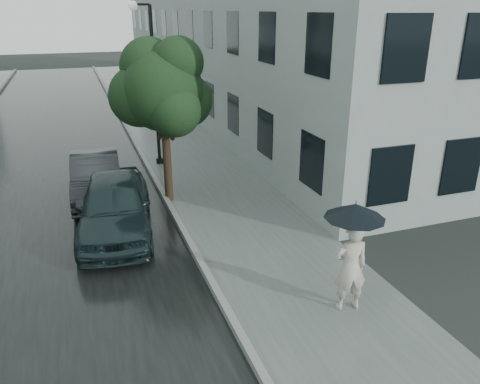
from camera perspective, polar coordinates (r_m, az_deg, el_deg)
name	(u,v)px	position (r m, az deg, el deg)	size (l,w,h in m)	color
ground	(292,287)	(10.03, 6.40, -11.49)	(120.00, 120.00, 0.00)	black
sidewalk	(178,142)	(20.66, -7.54, 6.05)	(3.50, 60.00, 0.01)	slate
kerb_near	(136,144)	(20.36, -12.59, 5.69)	(0.15, 60.00, 0.15)	slate
asphalt_road	(48,154)	(20.29, -22.41, 4.30)	(6.85, 60.00, 0.00)	black
building_near	(235,26)	(28.58, -0.63, 19.61)	(7.02, 36.00, 9.00)	gray
pedestrian	(350,267)	(9.13, 13.30, -8.94)	(0.65, 0.43, 1.79)	#B8B3A2
umbrella	(355,211)	(8.66, 13.87, -2.27)	(1.23, 1.23, 1.30)	black
street_tree	(162,89)	(13.56, -9.45, 12.24)	(2.96, 2.69, 4.78)	#332619
lamp_post	(150,76)	(17.20, -10.90, 13.73)	(0.84, 0.40, 5.67)	black
car_near	(115,205)	(12.33, -15.02, -1.59)	(1.78, 4.42, 1.51)	black
car_far	(96,176)	(14.89, -17.13, 1.82)	(1.41, 4.03, 1.33)	#232528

